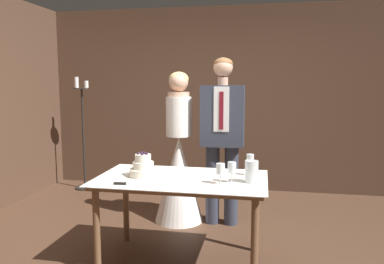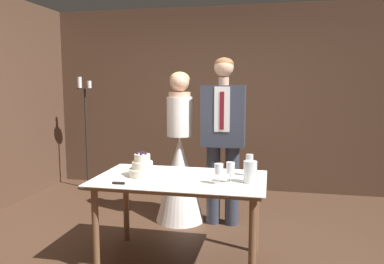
{
  "view_description": "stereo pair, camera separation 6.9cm",
  "coord_description": "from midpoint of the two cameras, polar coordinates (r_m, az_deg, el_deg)",
  "views": [
    {
      "loc": [
        0.58,
        -3.05,
        1.54
      ],
      "look_at": [
        -0.08,
        0.45,
        1.08
      ],
      "focal_mm": 35.0,
      "sensor_mm": 36.0,
      "label": 1
    },
    {
      "loc": [
        0.65,
        -3.03,
        1.54
      ],
      "look_at": [
        -0.08,
        0.45,
        1.08
      ],
      "focal_mm": 35.0,
      "sensor_mm": 36.0,
      "label": 2
    }
  ],
  "objects": [
    {
      "name": "ground_plane",
      "position": [
        3.46,
        -0.67,
        -18.97
      ],
      "size": [
        40.0,
        40.0,
        0.0
      ],
      "primitive_type": "plane",
      "color": "#4C3323"
    },
    {
      "name": "wall_back",
      "position": [
        5.48,
        4.31,
        5.01
      ],
      "size": [
        5.35,
        0.12,
        2.63
      ],
      "primitive_type": "cube",
      "color": "#513828",
      "rests_on": "ground_plane"
    },
    {
      "name": "cake_table",
      "position": [
        3.21,
        -2.25,
        -8.4
      ],
      "size": [
        1.43,
        0.84,
        0.75
      ],
      "color": "brown",
      "rests_on": "ground_plane"
    },
    {
      "name": "tiered_cake",
      "position": [
        3.25,
        -8.05,
        -5.43
      ],
      "size": [
        0.24,
        0.24,
        0.21
      ],
      "color": "silver",
      "rests_on": "cake_table"
    },
    {
      "name": "cake_knife",
      "position": [
        3.01,
        -9.99,
        -7.83
      ],
      "size": [
        0.45,
        0.05,
        0.02
      ],
      "rotation": [
        0.0,
        0.0,
        0.07
      ],
      "color": "silver",
      "rests_on": "cake_table"
    },
    {
      "name": "wine_glass_near",
      "position": [
        2.98,
        3.7,
        -5.78
      ],
      "size": [
        0.07,
        0.07,
        0.17
      ],
      "color": "silver",
      "rests_on": "cake_table"
    },
    {
      "name": "wine_glass_middle",
      "position": [
        3.27,
        8.27,
        -4.32
      ],
      "size": [
        0.06,
        0.06,
        0.19
      ],
      "color": "silver",
      "rests_on": "cake_table"
    },
    {
      "name": "wine_glass_far",
      "position": [
        3.03,
        5.45,
        -5.58
      ],
      "size": [
        0.07,
        0.07,
        0.17
      ],
      "color": "silver",
      "rests_on": "cake_table"
    },
    {
      "name": "hurricane_candle",
      "position": [
        3.05,
        8.42,
        -6.08
      ],
      "size": [
        0.11,
        0.11,
        0.18
      ],
      "color": "silver",
      "rests_on": "cake_table"
    },
    {
      "name": "bride",
      "position": [
        4.19,
        -2.49,
        -5.34
      ],
      "size": [
        0.54,
        0.54,
        1.67
      ],
      "color": "white",
      "rests_on": "ground_plane"
    },
    {
      "name": "groom",
      "position": [
        4.03,
        4.17,
        0.04
      ],
      "size": [
        0.46,
        0.25,
        1.81
      ],
      "color": "#333847",
      "rests_on": "ground_plane"
    },
    {
      "name": "candle_stand",
      "position": [
        5.68,
        -16.58,
        -0.91
      ],
      "size": [
        0.28,
        0.28,
        1.63
      ],
      "color": "black",
      "rests_on": "ground_plane"
    }
  ]
}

